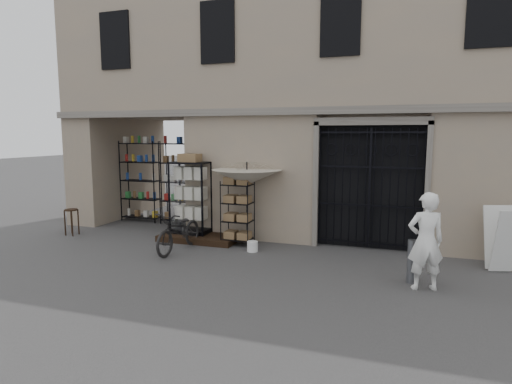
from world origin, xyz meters
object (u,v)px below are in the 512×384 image
(display_cabinet, at_px, (191,201))
(bicycle, at_px, (180,251))
(white_bucket, at_px, (252,246))
(steel_bollard, at_px, (411,261))
(market_umbrella, at_px, (247,173))
(wire_rack, at_px, (238,214))
(easel_sign, at_px, (505,239))
(wooden_stool, at_px, (72,221))
(shopkeeper, at_px, (423,289))

(display_cabinet, relative_size, bicycle, 1.11)
(white_bucket, xyz_separation_m, steel_bollard, (3.44, -1.04, 0.28))
(market_umbrella, relative_size, steel_bollard, 3.04)
(wire_rack, bearing_deg, steel_bollard, -38.47)
(easel_sign, bearing_deg, steel_bollard, -160.02)
(bicycle, xyz_separation_m, steel_bollard, (5.06, -0.54, 0.40))
(display_cabinet, relative_size, market_umbrella, 0.82)
(display_cabinet, relative_size, steel_bollard, 2.49)
(wire_rack, height_order, white_bucket, wire_rack)
(wooden_stool, bearing_deg, market_umbrella, 7.74)
(wire_rack, xyz_separation_m, steel_bollard, (3.99, -1.50, -0.38))
(steel_bollard, height_order, shopkeeper, steel_bollard)
(wire_rack, relative_size, wooden_stool, 2.25)
(bicycle, height_order, shopkeeper, bicycle)
(display_cabinet, distance_m, bicycle, 1.56)
(wooden_stool, relative_size, shopkeeper, 0.41)
(market_umbrella, xyz_separation_m, easel_sign, (5.56, -0.39, -1.11))
(easel_sign, bearing_deg, wire_rack, 161.39)
(display_cabinet, xyz_separation_m, easel_sign, (7.12, -0.43, -0.33))
(white_bucket, height_order, shopkeeper, white_bucket)
(bicycle, relative_size, steel_bollard, 2.25)
(display_cabinet, distance_m, steel_bollard, 5.67)
(white_bucket, height_order, easel_sign, easel_sign)
(wire_rack, xyz_separation_m, wooden_stool, (-4.63, -0.47, -0.41))
(display_cabinet, bearing_deg, easel_sign, -3.28)
(wire_rack, bearing_deg, market_umbrella, 27.77)
(easel_sign, bearing_deg, display_cabinet, 160.08)
(steel_bollard, bearing_deg, shopkeeper, -53.26)
(wooden_stool, bearing_deg, white_bucket, 0.13)
(market_umbrella, distance_m, steel_bollard, 4.38)
(shopkeeper, bearing_deg, white_bucket, -38.70)
(wire_rack, bearing_deg, shopkeeper, -40.85)
(market_umbrella, height_order, shopkeeper, market_umbrella)
(bicycle, xyz_separation_m, wooden_stool, (-3.55, 0.49, 0.37))
(wire_rack, relative_size, bicycle, 0.88)
(market_umbrella, height_order, white_bucket, market_umbrella)
(display_cabinet, height_order, steel_bollard, display_cabinet)
(shopkeeper, bearing_deg, easel_sign, -153.11)
(market_umbrella, distance_m, shopkeeper, 4.81)
(wooden_stool, bearing_deg, shopkeeper, -8.46)
(bicycle, xyz_separation_m, easel_sign, (6.81, 0.75, 0.65))
(market_umbrella, xyz_separation_m, steel_bollard, (3.81, -1.68, -1.36))
(display_cabinet, bearing_deg, shopkeeper, -19.54)
(easel_sign, bearing_deg, wooden_stool, 164.95)
(wire_rack, distance_m, easel_sign, 5.74)
(wooden_stool, distance_m, shopkeeper, 8.93)
(display_cabinet, xyz_separation_m, white_bucket, (1.94, -0.68, -0.86))
(market_umbrella, bearing_deg, bicycle, -137.82)
(market_umbrella, bearing_deg, shopkeeper, -26.05)
(white_bucket, height_order, wooden_stool, wooden_stool)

